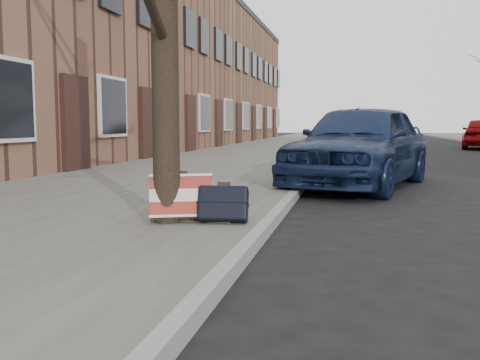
% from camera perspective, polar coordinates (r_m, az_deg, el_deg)
% --- Properties ---
extents(ground, '(120.00, 120.00, 0.00)m').
position_cam_1_polar(ground, '(4.43, 17.04, -8.61)').
color(ground, black).
rests_on(ground, ground).
extents(near_sidewalk, '(5.00, 70.00, 0.12)m').
position_cam_1_polar(near_sidewalk, '(19.58, 2.48, 3.01)').
color(near_sidewalk, slate).
rests_on(near_sidewalk, ground).
extents(house_near, '(6.80, 40.00, 7.00)m').
position_cam_1_polar(house_near, '(22.39, -12.42, 12.07)').
color(house_near, brown).
rests_on(house_near, ground).
extents(dirt_patch, '(0.85, 0.85, 0.02)m').
position_cam_1_polar(dirt_patch, '(5.79, -4.15, -3.64)').
color(dirt_patch, black).
rests_on(dirt_patch, near_sidewalk).
extents(suitcase_red, '(0.69, 0.53, 0.47)m').
position_cam_1_polar(suitcase_red, '(5.38, -6.31, -1.93)').
color(suitcase_red, maroon).
rests_on(suitcase_red, near_sidewalk).
extents(suitcase_navy, '(0.53, 0.35, 0.39)m').
position_cam_1_polar(suitcase_navy, '(5.28, -1.81, -2.49)').
color(suitcase_navy, black).
rests_on(suitcase_navy, near_sidewalk).
extents(car_near_front, '(2.88, 4.63, 1.47)m').
position_cam_1_polar(car_near_front, '(9.52, 12.73, 3.72)').
color(car_near_front, '#162549').
rests_on(car_near_front, ground).
extents(car_near_mid, '(1.87, 4.56, 1.47)m').
position_cam_1_polar(car_near_mid, '(18.51, 12.67, 4.78)').
color(car_near_mid, '#B9BBC1').
rests_on(car_near_mid, ground).
extents(car_near_back, '(2.98, 5.88, 1.59)m').
position_cam_1_polar(car_near_back, '(28.68, 12.36, 5.31)').
color(car_near_back, '#36353A').
rests_on(car_near_back, ground).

